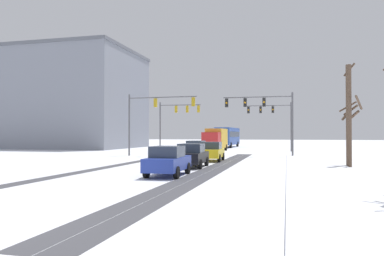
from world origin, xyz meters
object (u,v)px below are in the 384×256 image
object	(u,v)px
traffic_signal_near_left	(153,111)
car_yellow_cab_second	(211,151)
bare_tree_sidewalk_mid	(349,114)
office_building_far_left_block	(49,100)
bus_oncoming	(228,136)
traffic_signal_far_right	(273,115)
car_black_third	(192,155)
car_blue_fourth	(168,161)
traffic_signal_near_right	(264,109)
box_truck_delivery	(215,139)
car_silver_lead	(196,149)
traffic_signal_far_left	(176,115)

from	to	relation	value
traffic_signal_near_left	car_yellow_cab_second	xyz separation A→B (m)	(7.43, -5.79, -3.89)
bare_tree_sidewalk_mid	office_building_far_left_block	bearing A→B (deg)	147.14
bus_oncoming	bare_tree_sidewalk_mid	size ratio (longest dim) A/B	1.52
traffic_signal_far_right	car_yellow_cab_second	bearing A→B (deg)	-102.43
car_black_third	bare_tree_sidewalk_mid	size ratio (longest dim) A/B	0.57
car_yellow_cab_second	traffic_signal_far_right	bearing A→B (deg)	77.57
car_blue_fourth	traffic_signal_near_right	bearing A→B (deg)	78.28
traffic_signal_near_left	car_blue_fourth	size ratio (longest dim) A/B	1.82
traffic_signal_near_left	box_truck_delivery	xyz separation A→B (m)	(4.34, 12.44, -3.07)
car_blue_fourth	box_truck_delivery	distance (m)	29.95
car_silver_lead	car_yellow_cab_second	world-z (taller)	same
car_silver_lead	bare_tree_sidewalk_mid	size ratio (longest dim) A/B	0.57
car_silver_lead	car_blue_fourth	xyz separation A→B (m)	(2.58, -17.22, 0.00)
box_truck_delivery	bare_tree_sidewalk_mid	world-z (taller)	bare_tree_sidewalk_mid
car_silver_lead	car_yellow_cab_second	xyz separation A→B (m)	(2.71, -5.66, 0.00)
traffic_signal_far_right	bus_oncoming	bearing A→B (deg)	120.64
traffic_signal_near_right	office_building_far_left_block	bearing A→B (deg)	155.24
traffic_signal_near_right	bus_oncoming	xyz separation A→B (m)	(-7.73, 25.89, -2.83)
bare_tree_sidewalk_mid	traffic_signal_far_left	bearing A→B (deg)	133.59
traffic_signal_near_right	traffic_signal_far_left	world-z (taller)	same
traffic_signal_far_right	box_truck_delivery	xyz separation A→B (m)	(-7.47, -1.63, -3.15)
traffic_signal_far_left	traffic_signal_near_right	bearing A→B (deg)	-34.63
traffic_signal_far_left	car_yellow_cab_second	size ratio (longest dim) A/B	1.56
traffic_signal_far_left	box_truck_delivery	xyz separation A→B (m)	(4.82, 2.25, -3.14)
car_yellow_cab_second	bare_tree_sidewalk_mid	distance (m)	11.24
car_yellow_cab_second	bare_tree_sidewalk_mid	size ratio (longest dim) A/B	0.57
car_black_third	traffic_signal_near_right	bearing A→B (deg)	73.80
traffic_signal_near_right	box_truck_delivery	xyz separation A→B (m)	(-6.99, 10.40, -3.19)
box_truck_delivery	bare_tree_sidewalk_mid	bearing A→B (deg)	-57.88
car_silver_lead	car_black_third	bearing A→B (deg)	-77.84
traffic_signal_near_left	car_blue_fourth	xyz separation A→B (m)	(7.31, -17.35, -3.89)
car_yellow_cab_second	car_black_third	distance (m)	6.15
car_silver_lead	bare_tree_sidewalk_mid	world-z (taller)	bare_tree_sidewalk_mid
bus_oncoming	car_silver_lead	bearing A→B (deg)	-87.71
box_truck_delivery	bare_tree_sidewalk_mid	distance (m)	25.42
traffic_signal_far_right	bare_tree_sidewalk_mid	world-z (taller)	bare_tree_sidewalk_mid
traffic_signal_near_left	traffic_signal_near_right	bearing A→B (deg)	10.20
traffic_signal_near_left	car_silver_lead	size ratio (longest dim) A/B	1.83
traffic_signal_far_left	car_silver_lead	distance (m)	12.21
traffic_signal_near_right	box_truck_delivery	bearing A→B (deg)	123.90
traffic_signal_near_right	bus_oncoming	world-z (taller)	traffic_signal_near_right
traffic_signal_far_right	traffic_signal_near_left	xyz separation A→B (m)	(-11.81, -14.07, -0.08)
bus_oncoming	bare_tree_sidewalk_mid	xyz separation A→B (m)	(14.21, -36.95, 1.67)
bus_oncoming	traffic_signal_near_right	bearing A→B (deg)	-73.38
traffic_signal_far_left	bare_tree_sidewalk_mid	bearing A→B (deg)	-46.41
car_silver_lead	car_blue_fourth	size ratio (longest dim) A/B	0.99
traffic_signal_near_left	traffic_signal_far_left	bearing A→B (deg)	92.68
car_yellow_cab_second	bus_oncoming	distance (m)	33.95
traffic_signal_near_right	traffic_signal_far_left	bearing A→B (deg)	145.37
traffic_signal_near_right	traffic_signal_near_left	bearing A→B (deg)	-169.80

